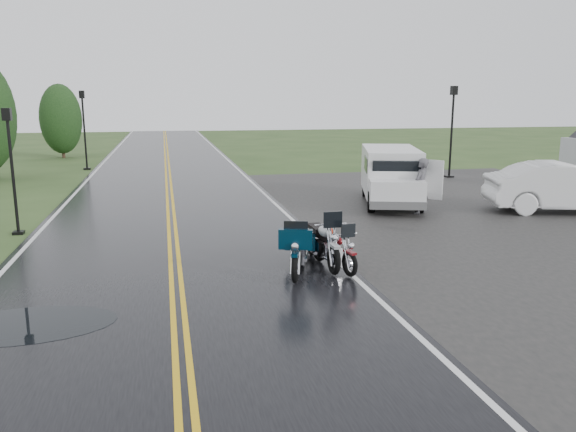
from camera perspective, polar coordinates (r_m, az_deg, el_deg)
The scene contains 13 objects.
ground at distance 11.92m, azimuth -11.24°, elevation -7.23°, with size 120.00×120.00×0.00m, color #2D471E.
road at distance 21.63m, azimuth -11.89°, elevation 1.35°, with size 8.00×100.00×0.04m, color black.
parking_pad at distance 20.09m, azimuth 21.51°, elevation -0.02°, with size 14.00×24.00×0.03m, color black.
motorcycle_red at distance 12.19m, azimuth 6.30°, elevation -3.84°, with size 0.70×1.92×1.14m, color #5C0A0E, non-canonical shape.
motorcycle_teal at distance 11.68m, azimuth 0.74°, elevation -4.02°, with size 0.81×2.22×1.31m, color #042233, non-canonical shape.
motorcycle_silver at distance 12.25m, azimuth 4.70°, elevation -3.17°, with size 0.84×2.32×1.37m, color #A3A7AB, non-canonical shape.
van_white at distance 19.33m, azimuth 8.52°, elevation 3.36°, with size 2.01×5.35×2.10m, color white, non-canonical shape.
person_at_van at distance 19.43m, azimuth 13.33°, elevation 2.89°, with size 0.69×0.45×1.89m, color #4E4D52.
sedan_white at distance 21.46m, azimuth 26.32°, elevation 2.55°, with size 1.80×5.16×1.70m, color silver.
lamp_post_near_left at distance 17.77m, azimuth -26.20°, elevation 4.06°, with size 0.31×0.31×3.64m, color black, non-canonical shape.
lamp_post_far_left at distance 33.05m, azimuth -19.98°, elevation 8.19°, with size 0.37×0.37×4.35m, color black, non-canonical shape.
lamp_post_far_right at distance 28.99m, azimuth 16.28°, elevation 8.20°, with size 0.39×0.39×4.53m, color black, non-canonical shape.
tree_left_far at distance 40.51m, azimuth -22.03°, elevation 8.43°, with size 2.70×2.70×4.15m, color #1E3D19, non-canonical shape.
Camera 1 is at (-0.12, -11.29, 3.83)m, focal length 35.00 mm.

